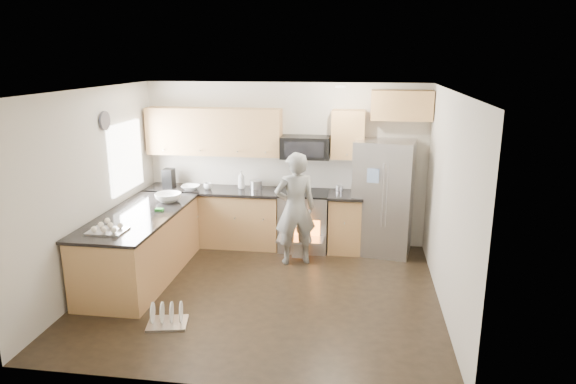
% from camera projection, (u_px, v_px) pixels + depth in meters
% --- Properties ---
extents(ground, '(4.50, 4.50, 0.00)m').
position_uv_depth(ground, '(263.00, 292.00, 6.70)').
color(ground, black).
rests_on(ground, ground).
extents(room_shell, '(4.54, 4.04, 2.62)m').
position_uv_depth(room_shell, '(258.00, 167.00, 6.29)').
color(room_shell, beige).
rests_on(room_shell, ground).
extents(back_cabinet_run, '(4.45, 0.64, 2.50)m').
position_uv_depth(back_cabinet_run, '(247.00, 187.00, 8.21)').
color(back_cabinet_run, '#A57142').
rests_on(back_cabinet_run, ground).
extents(peninsula, '(0.96, 2.36, 1.04)m').
position_uv_depth(peninsula, '(141.00, 245.00, 7.06)').
color(peninsula, '#A57142').
rests_on(peninsula, ground).
extents(stove_range, '(0.76, 0.97, 1.79)m').
position_uv_depth(stove_range, '(304.00, 207.00, 8.10)').
color(stove_range, '#B7B7BC').
rests_on(stove_range, ground).
extents(refrigerator, '(0.97, 0.81, 1.77)m').
position_uv_depth(refrigerator, '(383.00, 197.00, 7.89)').
color(refrigerator, '#B7B7BC').
rests_on(refrigerator, ground).
extents(person, '(0.71, 0.59, 1.68)m').
position_uv_depth(person, '(295.00, 209.00, 7.47)').
color(person, gray).
rests_on(person, ground).
extents(dish_rack, '(0.51, 0.44, 0.28)m').
position_uv_depth(dish_rack, '(167.00, 318.00, 5.89)').
color(dish_rack, '#B7B7BC').
rests_on(dish_rack, ground).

